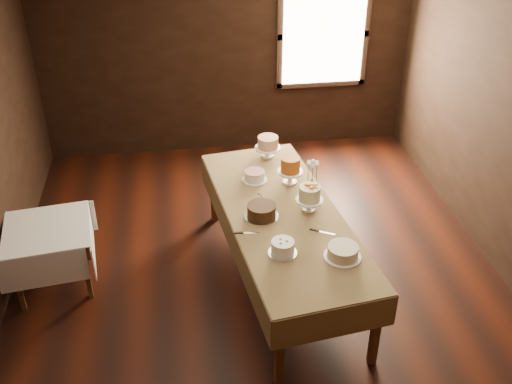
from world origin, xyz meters
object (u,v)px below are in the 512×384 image
Objects in this scene: cake_swirl at (283,248)px; cake_server_d at (306,190)px; cake_chocolate at (262,211)px; flower_vase at (312,184)px; side_table at (48,235)px; display_table at (283,218)px; cake_speckled at (268,148)px; cake_caramel at (290,172)px; cake_flowers at (309,199)px; cake_server_e at (252,233)px; cake_server_c at (262,196)px; cake_cream at (343,252)px; cake_lattice at (255,176)px; cake_server_b at (327,233)px.

cake_swirl is 1.07× the size of cake_server_d.
cake_chocolate reaches higher than flower_vase.
side_table is at bearing 157.39° from cake_swirl.
cake_swirl is (0.10, -0.59, 0.00)m from cake_chocolate.
cake_speckled is at bearing 88.40° from display_table.
cake_caramel is 1.11× the size of cake_flowers.
flower_vase is (0.36, 0.38, 0.12)m from display_table.
cake_speckled is (2.31, 0.85, 0.34)m from side_table.
cake_chocolate reaches higher than cake_server_e.
cake_server_c is 1.95× the size of flower_vase.
display_table is at bearing 155.07° from cake_server_d.
display_table is at bearing 117.56° from cake_cream.
cake_flowers reaches higher than side_table.
flower_vase reaches higher than side_table.
side_table is 2.66m from flower_vase.
side_table is 3.41× the size of cake_lattice.
cake_server_e is (-0.68, 0.10, 0.00)m from cake_server_b.
side_table is 2.03m from cake_server_e.
cake_lattice is 0.61m from flower_vase.
cake_speckled is 0.85m from cake_server_c.
cake_flowers is at bearing 34.40° from cake_server_e.
side_table is at bearing -173.83° from cake_caramel.
cake_server_c is (-0.54, 1.05, -0.05)m from cake_cream.
cake_speckled is at bearing 100.67° from cake_cream.
side_table is 2.40× the size of cake_chocolate.
cake_server_b is at bearing -79.68° from cake_caramel.
cake_swirl reaches higher than cake_server_d.
cake_caramel reaches higher than cake_server_b.
cake_server_b is 0.76m from flower_vase.
side_table is at bearing -165.26° from cake_server_b.
cake_chocolate is at bearing 130.14° from cake_cream.
cake_flowers reaches higher than cake_cream.
cake_speckled reaches higher than cake_chocolate.
cake_speckled is 0.81m from cake_server_d.
cake_cream is at bearing -67.58° from cake_lattice.
cake_server_c is at bearing 92.27° from cake_swirl.
cake_cream is at bearing 177.59° from cake_server_c.
cake_cream is at bearing -62.44° from display_table.
cake_chocolate is at bearing -144.69° from flower_vase.
cake_server_d is 1.95× the size of flower_vase.
cake_server_e is (1.94, -0.57, 0.23)m from side_table.
cake_swirl is 1.11m from flower_vase.
cake_lattice is 0.98× the size of cake_flowers.
cake_lattice is at bearing 154.21° from flower_vase.
cake_server_c is at bearing 117.08° from cake_cream.
cake_speckled is 1.16× the size of cake_lattice.
cake_cream is (0.22, -1.29, -0.08)m from cake_caramel.
flower_vase is (0.58, 0.41, -0.00)m from cake_chocolate.
flower_vase is (2.64, 0.10, 0.29)m from side_table.
display_table is 10.98× the size of cake_swirl.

